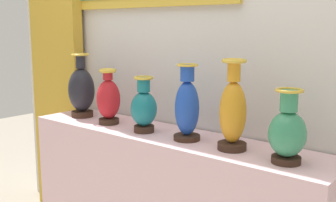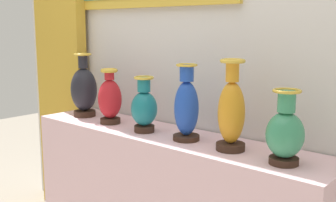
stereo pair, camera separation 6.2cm
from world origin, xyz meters
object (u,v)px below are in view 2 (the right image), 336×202
vase_crimson (110,99)px  vase_teal (144,108)px  vase_sapphire (186,107)px  vase_amber (231,112)px  vase_onyx (84,90)px  vase_jade (285,133)px

vase_crimson → vase_teal: bearing=-2.1°
vase_sapphire → vase_amber: size_ratio=0.91×
vase_onyx → vase_jade: size_ratio=1.27×
vase_sapphire → vase_onyx: bearing=178.9°
vase_onyx → vase_sapphire: 0.88m
vase_onyx → vase_teal: size_ratio=1.32×
vase_onyx → vase_amber: vase_amber is taller
vase_teal → vase_sapphire: bearing=4.2°
vase_onyx → vase_teal: bearing=-3.7°
vase_onyx → vase_teal: (0.59, -0.04, -0.04)m
vase_crimson → vase_jade: size_ratio=1.03×
vase_teal → vase_jade: bearing=-0.3°
vase_crimson → vase_amber: (0.86, 0.01, 0.04)m
vase_amber → vase_onyx: bearing=179.1°
vase_crimson → vase_sapphire: (0.59, 0.01, 0.02)m
vase_amber → vase_jade: size_ratio=1.34×
vase_teal → vase_sapphire: size_ratio=0.79×
vase_sapphire → vase_amber: 0.27m
vase_crimson → vase_amber: vase_amber is taller
vase_onyx → vase_teal: 0.59m
vase_onyx → vase_amber: bearing=-0.9°
vase_teal → vase_amber: vase_amber is taller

